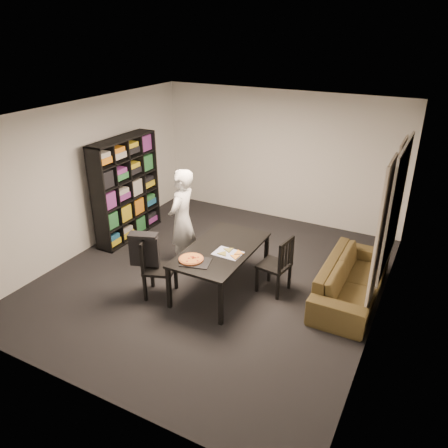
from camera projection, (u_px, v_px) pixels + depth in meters
The scene contains 16 objects.
room at pixel (213, 203), 6.49m from camera, with size 5.01×5.51×2.61m.
window_pane at pixel (396, 206), 5.84m from camera, with size 0.02×1.40×1.60m, color black.
window_frame at pixel (396, 206), 5.84m from camera, with size 0.03×1.52×1.72m, color white.
curtain_left at pixel (379, 244), 5.60m from camera, with size 0.03×0.70×2.25m, color beige.
curtain_right at pixel (391, 215), 6.44m from camera, with size 0.03×0.70×2.25m, color beige.
bookshelf at pixel (126, 189), 8.02m from camera, with size 0.35×1.50×1.90m, color black.
dining_table at pixel (221, 252), 6.49m from camera, with size 0.92×1.66×0.69m.
chair_left at pixel (153, 263), 6.39m from camera, with size 0.55×0.55×0.93m.
chair_right at pixel (279, 262), 6.45m from camera, with size 0.48×0.48×0.91m.
draped_jacket at pixel (144, 248), 6.30m from camera, with size 0.45×0.31×0.52m.
person at pixel (182, 220), 7.00m from camera, with size 0.62×0.41×1.70m, color silver.
baking_tray at pixel (196, 262), 6.08m from camera, with size 0.40×0.32×0.01m, color black.
pepperoni_pizza at pixel (191, 259), 6.12m from camera, with size 0.35×0.35×0.03m.
kitchen_towel at pixel (228, 253), 6.32m from camera, with size 0.40×0.30×0.01m, color silver.
pizza_slices at pixel (231, 253), 6.30m from camera, with size 0.37×0.31×0.01m, color #CB813F, non-canonical shape.
sofa at pixel (352, 280), 6.43m from camera, with size 2.00×0.78×0.58m, color #3F3819.
Camera 1 is at (2.95, -5.25, 3.75)m, focal length 35.00 mm.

